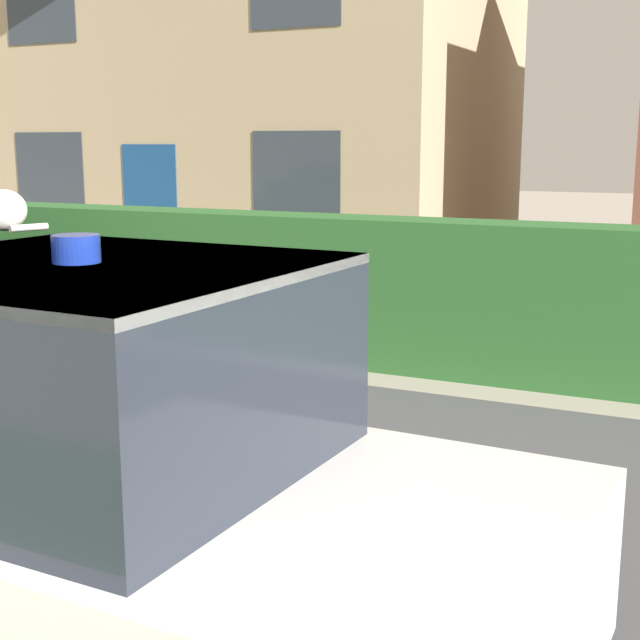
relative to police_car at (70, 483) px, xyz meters
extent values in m
cube|color=#4C4C51|center=(0.38, 1.46, -0.75)|extent=(28.00, 5.87, 0.01)
cube|color=#2D662D|center=(-0.04, 5.19, -0.04)|extent=(11.62, 0.64, 1.43)
cylinder|color=black|center=(1.28, 0.75, -0.41)|extent=(0.67, 0.22, 0.67)
cube|color=white|center=(-0.04, 0.00, -0.22)|extent=(4.24, 1.93, 0.68)
cube|color=#232833|center=(0.10, 0.00, 0.52)|extent=(1.79, 1.67, 0.80)
cube|color=white|center=(0.10, 0.00, 0.90)|extent=(1.79, 1.67, 0.04)
cube|color=navy|center=(-0.01, 0.90, -0.17)|extent=(3.97, 0.14, 0.07)
cylinder|color=#1933A5|center=(0.10, 0.00, 0.97)|extent=(0.19, 0.19, 0.11)
ellipsoid|color=silver|center=(-0.26, 0.00, 1.11)|extent=(0.19, 0.22, 0.16)
cylinder|color=silver|center=(-0.17, 0.03, 1.04)|extent=(0.08, 0.16, 0.03)
cylinder|color=black|center=(-4.14, 3.76, -0.43)|extent=(0.64, 0.23, 0.63)
cube|color=tan|center=(-5.77, 11.68, 2.18)|extent=(8.30, 5.76, 5.86)
cube|color=navy|center=(-6.05, 8.80, 0.29)|extent=(1.00, 0.02, 2.10)
cube|color=#333D47|center=(-8.05, 8.80, 0.89)|extent=(1.40, 0.02, 1.30)
cube|color=#333D47|center=(-3.48, 8.80, 0.89)|extent=(1.40, 0.02, 1.30)
cube|color=#333D47|center=(-8.05, 8.80, 3.58)|extent=(1.40, 0.02, 1.30)
camera|label=1|loc=(2.43, -2.66, 1.37)|focal=50.00mm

